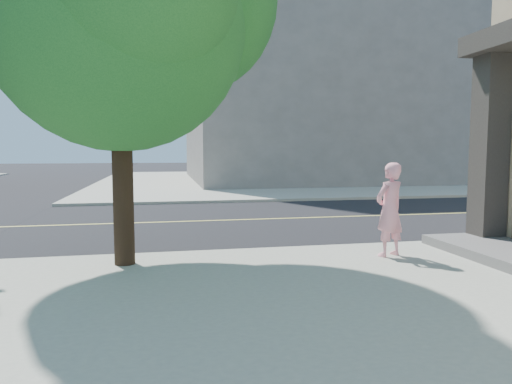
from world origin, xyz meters
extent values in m
cube|color=black|center=(0.00, 4.50, 0.01)|extent=(140.00, 9.00, 0.01)
cube|color=#9D9E8E|center=(13.50, 21.50, 0.06)|extent=(29.00, 25.00, 0.12)
cube|color=#35302B|center=(9.70, -0.50, 2.22)|extent=(0.55, 0.55, 4.20)
cube|color=slate|center=(14.00, 22.00, 7.12)|extent=(18.00, 16.00, 14.00)
imported|color=pink|center=(7.13, -1.17, 0.99)|extent=(0.74, 0.62, 1.74)
cylinder|color=black|center=(2.35, -0.83, 1.86)|extent=(0.35, 0.35, 3.48)
sphere|color=#276E29|center=(2.35, -0.83, 4.18)|extent=(4.26, 4.26, 4.26)
sphere|color=#276E29|center=(3.52, -0.25, 4.76)|extent=(3.29, 3.29, 3.29)
camera|label=1|loc=(3.03, -8.95, 2.08)|focal=32.28mm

